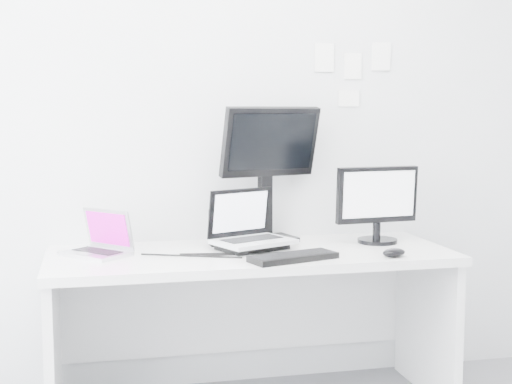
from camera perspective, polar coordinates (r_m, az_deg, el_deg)
back_wall at (r=3.58m, az=-1.63°, el=6.22°), size 3.60×0.00×3.60m
desk at (r=3.38m, az=-0.41°, el=-10.72°), size 1.80×0.70×0.73m
macbook at (r=3.25m, az=-12.44°, el=-3.07°), size 0.34×0.35×0.21m
speaker at (r=3.43m, az=-2.94°, el=-2.82°), size 0.10×0.10×0.16m
dell_laptop at (r=3.31m, az=-0.18°, el=-2.13°), size 0.41×0.37×0.28m
rear_monitor at (r=3.50m, az=0.95°, el=1.51°), size 0.52×0.30×0.67m
samsung_monitor at (r=3.52m, az=9.49°, el=-0.89°), size 0.43×0.23×0.38m
keyboard at (r=3.10m, az=2.92°, el=-5.10°), size 0.41×0.25×0.03m
mouse at (r=3.22m, az=10.70°, el=-4.67°), size 0.13×0.11×0.04m
wall_note_0 at (r=3.69m, az=5.35°, el=10.40°), size 0.10×0.00×0.14m
wall_note_1 at (r=3.74m, az=7.56°, el=9.70°), size 0.09×0.00×0.13m
wall_note_2 at (r=3.80m, az=9.73°, el=10.37°), size 0.10×0.00×0.14m
wall_note_3 at (r=3.73m, az=7.24°, el=7.26°), size 0.11×0.00×0.08m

